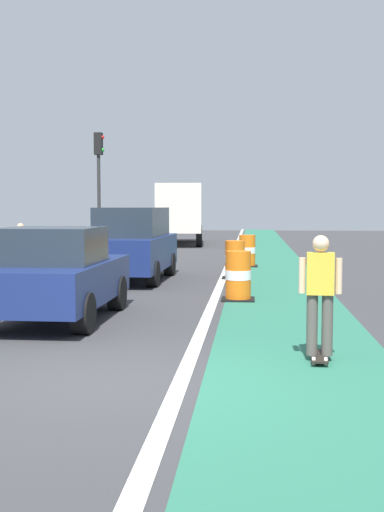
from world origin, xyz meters
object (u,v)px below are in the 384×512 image
at_px(traffic_barrel_mid, 235,260).
at_px(pedestrian_crossing, 21,250).
at_px(traffic_barrel_front, 238,276).
at_px(traffic_barrel_back, 247,251).
at_px(parked_sedan_nearest, 56,275).
at_px(traffic_light_corner, 99,172).
at_px(delivery_truck_down_block, 180,211).
at_px(skateboarder_on_lane, 320,294).
at_px(parked_suv_second, 133,244).

distance_m(traffic_barrel_mid, pedestrian_crossing, 6.02).
distance_m(traffic_barrel_front, pedestrian_crossing, 6.88).
bearing_deg(traffic_barrel_mid, traffic_barrel_back, 85.21).
xyz_separation_m(traffic_barrel_mid, pedestrian_crossing, (-5.89, -1.18, 0.33)).
relative_size(parked_sedan_nearest, traffic_barrel_back, 3.78).
height_order(traffic_barrel_mid, traffic_light_corner, traffic_light_corner).
relative_size(delivery_truck_down_block, pedestrian_crossing, 4.81).
bearing_deg(traffic_barrel_back, skateboarder_on_lane, -85.62).
distance_m(parked_sedan_nearest, traffic_barrel_front, 4.36).
xyz_separation_m(parked_sedan_nearest, traffic_barrel_back, (3.36, 11.18, -0.30)).
height_order(delivery_truck_down_block, pedestrian_crossing, delivery_truck_down_block).
height_order(parked_sedan_nearest, traffic_barrel_front, parked_sedan_nearest).
xyz_separation_m(skateboarder_on_lane, traffic_barrel_front, (-1.20, 5.68, -0.38)).
distance_m(traffic_barrel_mid, traffic_light_corner, 10.39).
relative_size(skateboarder_on_lane, traffic_barrel_back, 1.55).
height_order(parked_sedan_nearest, delivery_truck_down_block, delivery_truck_down_block).
bearing_deg(pedestrian_crossing, traffic_barrel_front, -27.87).
bearing_deg(traffic_light_corner, traffic_barrel_front, -64.19).
relative_size(skateboarder_on_lane, traffic_barrel_mid, 1.55).
bearing_deg(parked_suv_second, traffic_light_corner, 108.83).
height_order(skateboarder_on_lane, parked_sedan_nearest, parked_sedan_nearest).
bearing_deg(skateboarder_on_lane, parked_sedan_nearest, 148.13).
xyz_separation_m(parked_sedan_nearest, delivery_truck_down_block, (-0.38, 24.40, 1.01)).
bearing_deg(traffic_light_corner, parked_suv_second, -71.17).
bearing_deg(parked_sedan_nearest, traffic_barrel_front, 42.20).
relative_size(parked_suv_second, traffic_light_corner, 0.91).
distance_m(traffic_barrel_front, traffic_light_corner, 14.15).
distance_m(parked_sedan_nearest, delivery_truck_down_block, 24.42).
bearing_deg(traffic_light_corner, skateboarder_on_lane, -68.27).
bearing_deg(traffic_barrel_front, traffic_barrel_back, 89.05).
xyz_separation_m(parked_suv_second, traffic_barrel_back, (3.15, 4.62, -0.50)).
bearing_deg(traffic_barrel_mid, delivery_truck_down_block, 101.34).
bearing_deg(pedestrian_crossing, delivery_truck_down_block, 82.30).
bearing_deg(parked_suv_second, parked_sedan_nearest, -91.86).
distance_m(parked_suv_second, pedestrian_crossing, 3.10).
height_order(traffic_barrel_back, pedestrian_crossing, pedestrian_crossing).
distance_m(traffic_barrel_front, traffic_barrel_back, 8.25).
bearing_deg(parked_sedan_nearest, traffic_light_corner, 100.31).
distance_m(traffic_barrel_front, delivery_truck_down_block, 21.81).
height_order(skateboarder_on_lane, traffic_barrel_back, skateboarder_on_lane).
height_order(delivery_truck_down_block, traffic_light_corner, traffic_light_corner).
bearing_deg(traffic_light_corner, traffic_barrel_back, -34.30).
relative_size(traffic_barrel_mid, pedestrian_crossing, 0.68).
relative_size(skateboarder_on_lane, delivery_truck_down_block, 0.22).
bearing_deg(traffic_barrel_back, pedestrian_crossing, -140.97).
xyz_separation_m(skateboarder_on_lane, pedestrian_crossing, (-7.28, 8.89, -0.05)).
distance_m(parked_sedan_nearest, parked_suv_second, 6.56).
relative_size(skateboarder_on_lane, traffic_light_corner, 0.33).
bearing_deg(traffic_barrel_mid, parked_sedan_nearest, -112.56).
distance_m(parked_suv_second, traffic_barrel_mid, 2.97).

